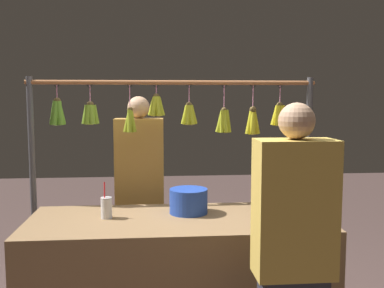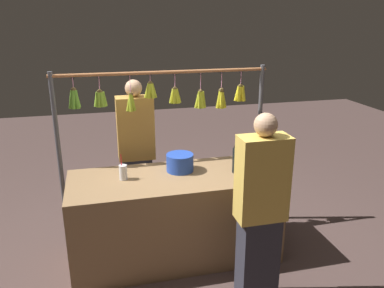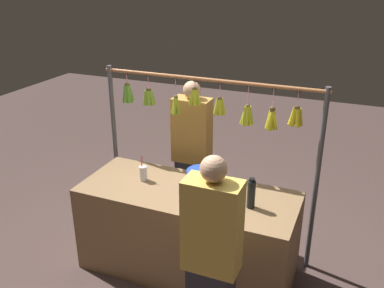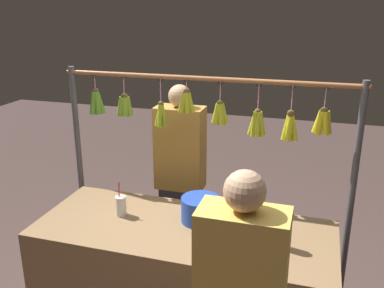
{
  "view_description": "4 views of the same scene",
  "coord_description": "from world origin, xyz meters",
  "px_view_note": "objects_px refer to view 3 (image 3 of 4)",
  "views": [
    {
      "loc": [
        0.15,
        2.72,
        1.57
      ],
      "look_at": [
        -0.09,
        0.0,
        1.28
      ],
      "focal_mm": 41.34,
      "sensor_mm": 36.0,
      "label": 1
    },
    {
      "loc": [
        0.61,
        3.16,
        2.19
      ],
      "look_at": [
        -0.17,
        0.0,
        1.1
      ],
      "focal_mm": 36.31,
      "sensor_mm": 36.0,
      "label": 2
    },
    {
      "loc": [
        -1.27,
        2.92,
        2.58
      ],
      "look_at": [
        -0.04,
        0.0,
        1.26
      ],
      "focal_mm": 39.64,
      "sensor_mm": 36.0,
      "label": 3
    },
    {
      "loc": [
        -0.75,
        2.25,
        2.15
      ],
      "look_at": [
        -0.06,
        0.0,
        1.37
      ],
      "focal_mm": 39.77,
      "sensor_mm": 36.0,
      "label": 4
    }
  ],
  "objects_px": {
    "water_bottle": "(251,194)",
    "vendor_person": "(192,157)",
    "customer_person": "(211,264)",
    "blue_bucket": "(201,179)",
    "drink_cup": "(143,173)"
  },
  "relations": [
    {
      "from": "vendor_person",
      "to": "blue_bucket",
      "type": "bearing_deg",
      "value": 119.32
    },
    {
      "from": "water_bottle",
      "to": "customer_person",
      "type": "bearing_deg",
      "value": 84.95
    },
    {
      "from": "blue_bucket",
      "to": "vendor_person",
      "type": "relative_size",
      "value": 0.16
    },
    {
      "from": "water_bottle",
      "to": "customer_person",
      "type": "relative_size",
      "value": 0.17
    },
    {
      "from": "blue_bucket",
      "to": "customer_person",
      "type": "xyz_separation_m",
      "value": [
        -0.42,
        0.88,
        -0.13
      ]
    },
    {
      "from": "water_bottle",
      "to": "customer_person",
      "type": "xyz_separation_m",
      "value": [
        0.06,
        0.72,
        -0.17
      ]
    },
    {
      "from": "water_bottle",
      "to": "blue_bucket",
      "type": "height_order",
      "value": "water_bottle"
    },
    {
      "from": "blue_bucket",
      "to": "drink_cup",
      "type": "distance_m",
      "value": 0.53
    },
    {
      "from": "blue_bucket",
      "to": "customer_person",
      "type": "distance_m",
      "value": 0.99
    },
    {
      "from": "water_bottle",
      "to": "vendor_person",
      "type": "height_order",
      "value": "vendor_person"
    },
    {
      "from": "vendor_person",
      "to": "water_bottle",
      "type": "bearing_deg",
      "value": 137.33
    },
    {
      "from": "drink_cup",
      "to": "vendor_person",
      "type": "bearing_deg",
      "value": -105.39
    },
    {
      "from": "drink_cup",
      "to": "vendor_person",
      "type": "height_order",
      "value": "vendor_person"
    },
    {
      "from": "drink_cup",
      "to": "customer_person",
      "type": "relative_size",
      "value": 0.15
    },
    {
      "from": "blue_bucket",
      "to": "vendor_person",
      "type": "xyz_separation_m",
      "value": [
        0.34,
        -0.6,
        -0.11
      ]
    }
  ]
}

